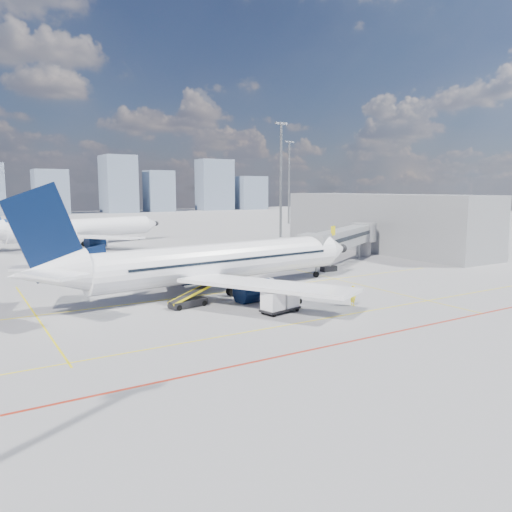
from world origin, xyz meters
The scene contains 13 objects.
ground centered at (0.00, 0.00, 0.00)m, with size 420.00×420.00×0.00m, color gray.
apron_markings centered at (-0.58, -3.91, 0.01)m, with size 90.00×35.12×0.01m.
jet_bridge centered at (23.51, 16.91, 3.74)m, with size 23.55×15.78×6.30m.
terminal_block centered at (39.95, 26.00, 5.00)m, with size 10.00×42.00×10.00m.
floodlight_mast_ne centered at (38.00, 55.00, 13.59)m, with size 3.20×0.61×25.45m.
floodlight_mast_far centered at (65.00, 90.00, 13.59)m, with size 3.20×0.61×25.45m.
distant_skyline centered at (2.23, 190.00, 10.47)m, with size 250.66×15.96×25.75m.
main_aircraft centered at (-2.55, 8.55, 3.22)m, with size 40.42×35.17×11.82m.
second_aircraft centered at (-5.68, 61.76, 3.22)m, with size 38.56×32.98×11.49m.
baggage_tug centered at (1.42, -0.31, 0.68)m, with size 2.33×1.93×1.42m.
cargo_dolly centered at (-1.17, -2.32, 1.12)m, with size 3.98×2.35×2.05m.
belt_loader centered at (-7.21, 3.98, 0.56)m, with size 5.41×2.15×2.17m.
ramp_worker centered at (6.23, -3.69, 0.96)m, with size 0.70×0.46×1.93m, color yellow.
Camera 1 is at (-25.79, -38.28, 11.06)m, focal length 35.00 mm.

